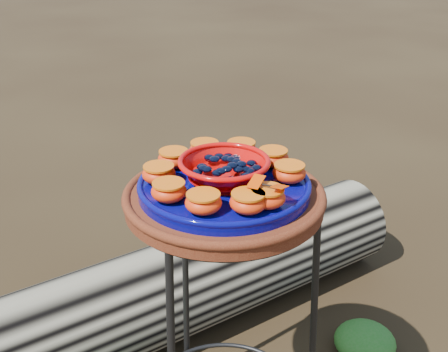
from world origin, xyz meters
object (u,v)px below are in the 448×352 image
terracotta_saucer (224,199)px  cobalt_plate (224,187)px  red_bowl (224,171)px  plant_stand (224,338)px  driftwood_log (170,291)px

terracotta_saucer → cobalt_plate: size_ratio=1.17×
red_bowl → plant_stand: bearing=0.0°
terracotta_saucer → red_bowl: red_bowl is taller
red_bowl → driftwood_log: bearing=82.4°
red_bowl → driftwood_log: 0.78m
plant_stand → cobalt_plate: 0.39m
cobalt_plate → red_bowl: (0.00, 0.00, 0.04)m
driftwood_log → red_bowl: bearing=-97.6°
cobalt_plate → red_bowl: red_bowl is taller
terracotta_saucer → red_bowl: size_ratio=2.33×
terracotta_saucer → driftwood_log: terracotta_saucer is taller
cobalt_plate → plant_stand: bearing=0.0°
terracotta_saucer → cobalt_plate: bearing=0.0°
cobalt_plate → driftwood_log: bearing=82.4°
plant_stand → driftwood_log: plant_stand is taller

